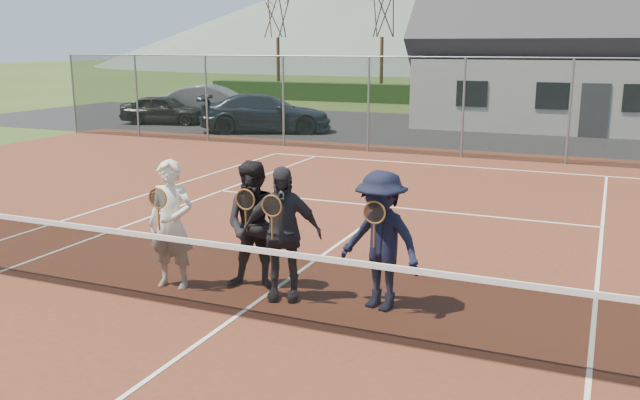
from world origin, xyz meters
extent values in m
plane|color=#344C1B|center=(0.00, 20.00, 0.00)|extent=(220.00, 220.00, 0.00)
cube|color=#562819|center=(0.00, 0.00, 0.01)|extent=(30.00, 30.00, 0.02)
cube|color=black|center=(-4.00, 20.00, 0.01)|extent=(40.00, 12.00, 0.01)
cube|color=black|center=(0.00, 32.00, 0.55)|extent=(40.00, 1.20, 1.10)
cone|color=#52635B|center=(-25.00, 95.00, 9.00)|extent=(110.00, 110.00, 18.00)
imported|color=black|center=(-13.76, 17.52, 0.63)|extent=(3.96, 2.36, 1.26)
imported|color=gray|center=(-12.39, 19.39, 0.80)|extent=(5.11, 3.02, 1.59)
imported|color=#192433|center=(-8.39, 16.75, 0.74)|extent=(5.53, 3.89, 1.49)
cube|color=white|center=(0.00, 11.88, 0.03)|extent=(10.97, 0.06, 0.01)
cube|color=white|center=(4.12, 0.00, 0.03)|extent=(0.06, 23.77, 0.01)
cube|color=white|center=(0.00, 6.40, 0.03)|extent=(8.23, 0.06, 0.01)
cube|color=white|center=(0.00, 0.00, 0.03)|extent=(0.06, 12.80, 0.01)
cube|color=black|center=(0.00, 0.00, 0.48)|extent=(11.60, 0.02, 0.88)
cube|color=white|center=(0.00, 0.00, 0.93)|extent=(11.60, 0.03, 0.07)
cylinder|color=slate|center=(-15.00, 13.50, 1.50)|extent=(0.07, 0.07, 3.00)
cylinder|color=slate|center=(-12.00, 13.50, 1.50)|extent=(0.07, 0.07, 3.00)
cylinder|color=slate|center=(-9.00, 13.50, 1.50)|extent=(0.07, 0.07, 3.00)
cylinder|color=slate|center=(-6.00, 13.50, 1.50)|extent=(0.07, 0.07, 3.00)
cylinder|color=slate|center=(-3.00, 13.50, 1.50)|extent=(0.07, 0.07, 3.00)
cylinder|color=slate|center=(0.00, 13.50, 1.50)|extent=(0.07, 0.07, 3.00)
cylinder|color=slate|center=(3.00, 13.50, 1.50)|extent=(0.07, 0.07, 3.00)
cube|color=black|center=(0.00, 13.50, 1.50)|extent=(30.00, 0.03, 3.00)
cylinder|color=slate|center=(0.00, 13.50, 3.00)|extent=(30.00, 0.04, 0.04)
cube|color=silver|center=(4.00, 24.00, 1.40)|extent=(15.00, 8.00, 2.80)
cube|color=#2D2D33|center=(3.50, 19.98, 1.00)|extent=(1.00, 0.06, 2.00)
cube|color=black|center=(-1.00, 19.98, 1.50)|extent=(1.20, 0.06, 1.00)
cube|color=black|center=(2.00, 19.98, 1.50)|extent=(1.20, 0.06, 1.00)
cylinder|color=#3A2115|center=(-16.00, 33.00, 1.93)|extent=(0.22, 0.22, 3.85)
cylinder|color=#3A2515|center=(-9.00, 33.00, 1.93)|extent=(0.22, 0.22, 3.85)
cylinder|color=#332212|center=(2.00, 33.00, 1.93)|extent=(0.22, 0.22, 3.85)
imported|color=white|center=(-1.36, 0.61, 0.92)|extent=(0.71, 0.51, 1.80)
torus|color=brown|center=(-1.36, 0.34, 1.35)|extent=(0.29, 0.02, 0.29)
cylinder|color=black|center=(-1.36, 0.34, 1.35)|extent=(0.25, 0.00, 0.25)
cylinder|color=brown|center=(-1.36, 0.34, 1.07)|extent=(0.03, 0.03, 0.32)
imported|color=black|center=(-0.25, 1.01, 0.92)|extent=(1.01, 0.86, 1.80)
torus|color=brown|center=(-0.25, 0.74, 1.35)|extent=(0.29, 0.02, 0.29)
cylinder|color=black|center=(-0.25, 0.74, 1.35)|extent=(0.25, 0.00, 0.25)
cylinder|color=brown|center=(-0.25, 0.74, 1.07)|extent=(0.03, 0.03, 0.32)
imported|color=#28272D|center=(0.24, 0.82, 0.92)|extent=(1.14, 0.74, 1.80)
torus|color=brown|center=(0.24, 0.55, 1.35)|extent=(0.29, 0.02, 0.29)
cylinder|color=black|center=(0.24, 0.55, 1.35)|extent=(0.25, 0.00, 0.25)
cylinder|color=brown|center=(0.24, 0.55, 1.07)|extent=(0.03, 0.03, 0.32)
imported|color=black|center=(1.55, 1.00, 0.92)|extent=(1.30, 0.97, 1.80)
torus|color=brown|center=(1.55, 0.73, 1.35)|extent=(0.29, 0.02, 0.29)
cylinder|color=black|center=(1.55, 0.73, 1.35)|extent=(0.25, 0.00, 0.25)
cylinder|color=brown|center=(1.55, 0.73, 1.07)|extent=(0.03, 0.03, 0.32)
camera|label=1|loc=(4.09, -6.86, 3.33)|focal=38.00mm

